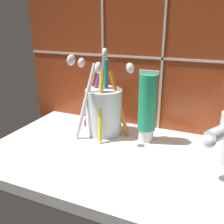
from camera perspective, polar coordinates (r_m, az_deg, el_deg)
name	(u,v)px	position (r cm, az deg, el deg)	size (l,w,h in cm)	color
sink_counter	(131,161)	(49.39, 4.47, -11.04)	(57.97, 31.57, 2.00)	white
tile_wall_backsplash	(159,30)	(57.81, 10.59, 17.88)	(67.97, 1.72, 49.16)	#933819
toothbrush_cup	(104,109)	(56.34, -1.95, 0.62)	(14.41, 11.24, 18.99)	silver
toothpaste_tube	(147,107)	(52.53, 8.07, 1.15)	(4.00, 3.81, 15.32)	white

